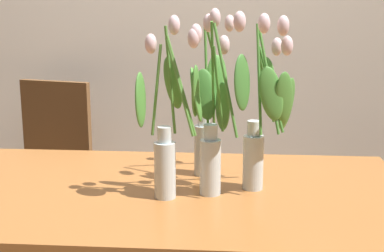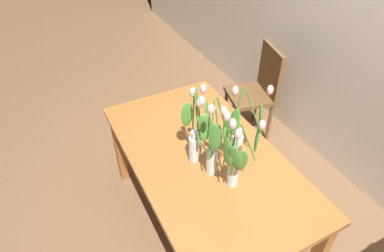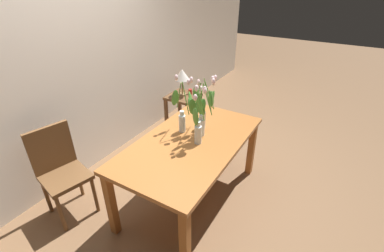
# 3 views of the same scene
# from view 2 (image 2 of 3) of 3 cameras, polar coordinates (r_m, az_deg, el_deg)

# --- Properties ---
(ground_plane) EXTENTS (18.00, 18.00, 0.00)m
(ground_plane) POSITION_cam_2_polar(r_m,az_deg,el_deg) (2.69, 1.78, -16.42)
(ground_plane) COLOR brown
(dining_table) EXTENTS (1.60, 0.90, 0.74)m
(dining_table) POSITION_cam_2_polar(r_m,az_deg,el_deg) (2.19, 2.12, -6.78)
(dining_table) COLOR #A3602D
(dining_table) RESTS_ON ground
(tulip_vase_0) EXTENTS (0.14, 0.25, 0.57)m
(tulip_vase_0) POSITION_cam_2_polar(r_m,az_deg,el_deg) (1.99, 8.50, -1.78)
(tulip_vase_0) COLOR silver
(tulip_vase_0) RESTS_ON dining_table
(tulip_vase_1) EXTENTS (0.22, 0.16, 0.57)m
(tulip_vase_1) POSITION_cam_2_polar(r_m,az_deg,el_deg) (1.92, 0.89, -1.15)
(tulip_vase_1) COLOR silver
(tulip_vase_1) RESTS_ON dining_table
(tulip_vase_2) EXTENTS (0.17, 0.25, 0.57)m
(tulip_vase_2) POSITION_cam_2_polar(r_m,az_deg,el_deg) (1.78, 7.77, -5.90)
(tulip_vase_2) COLOR silver
(tulip_vase_2) RESTS_ON dining_table
(tulip_vase_3) EXTENTS (0.20, 0.22, 0.59)m
(tulip_vase_3) POSITION_cam_2_polar(r_m,az_deg,el_deg) (1.87, 4.25, -3.67)
(tulip_vase_3) COLOR silver
(tulip_vase_3) RESTS_ON dining_table
(dining_chair) EXTENTS (0.48, 0.48, 0.93)m
(dining_chair) POSITION_cam_2_polar(r_m,az_deg,el_deg) (3.21, 11.44, 6.52)
(dining_chair) COLOR brown
(dining_chair) RESTS_ON ground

